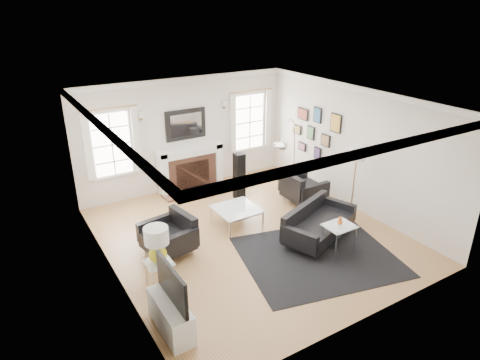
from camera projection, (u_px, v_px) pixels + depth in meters
floor at (250, 235)px, 8.81m from camera, size 6.00×6.00×0.00m
back_wall at (186, 134)px, 10.62m from camera, size 5.50×0.04×2.80m
front_wall at (367, 242)px, 5.90m from camera, size 5.50×0.04×2.80m
left_wall at (108, 205)px, 6.94m from camera, size 0.04×6.00×2.80m
right_wall at (354, 149)px, 9.57m from camera, size 0.04×6.00×2.80m
ceiling at (251, 101)px, 7.71m from camera, size 5.50×6.00×0.02m
crown_molding at (251, 104)px, 7.74m from camera, size 5.50×6.00×0.12m
fireplace at (191, 168)px, 10.79m from camera, size 1.70×0.69×1.11m
mantel_mirror at (186, 124)px, 10.48m from camera, size 1.05×0.07×0.75m
window_left at (112, 144)px, 9.67m from camera, size 1.24×0.15×1.62m
window_right at (249, 122)px, 11.44m from camera, size 1.24×0.15×1.62m
gallery_wall at (315, 129)px, 10.53m from camera, size 0.04×1.73×1.29m
tv_unit at (171, 312)px, 6.17m from camera, size 0.35×1.00×1.09m
area_rug at (318, 256)px, 8.08m from camera, size 3.25×2.90×0.01m
sofa at (317, 224)px, 8.61m from camera, size 1.91×1.35×0.57m
armchair_left at (171, 236)px, 8.09m from camera, size 0.98×1.06×0.63m
armchair_right at (301, 189)px, 10.10m from camera, size 0.85×0.94×0.63m
coffee_table at (237, 210)px, 9.07m from camera, size 0.89×0.89×0.40m
side_table_left at (159, 267)px, 7.12m from camera, size 0.43×0.43×0.47m
nesting_table at (339, 231)px, 8.00m from camera, size 0.55×0.46×0.61m
gourd_lamp at (157, 243)px, 6.94m from camera, size 0.40×0.40×0.65m
orange_vase at (340, 221)px, 7.92m from camera, size 0.10×0.10×0.16m
arc_floor_lamp at (288, 157)px, 9.80m from camera, size 1.50×1.39×2.12m
stick_floor_lamp at (357, 157)px, 8.79m from camera, size 0.35×0.35×1.73m
speaker_tower at (239, 176)px, 10.25m from camera, size 0.23×0.23×1.15m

